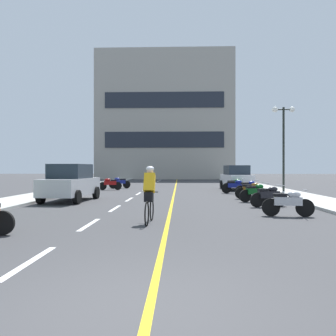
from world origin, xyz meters
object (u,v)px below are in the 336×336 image
object	(u,v)px
parked_car_mid	(236,177)
cyclist_rider	(149,193)
motorcycle_7	(235,186)
motorcycle_8	(235,185)
parked_car_near	(71,182)
motorcycle_5	(252,190)
street_lamp_mid	(284,130)
motorcycle_3	(269,196)
motorcycle_10	(120,182)
motorcycle_2	(288,202)
motorcycle_6	(249,187)
motorcycle_9	(110,184)
motorcycle_4	(256,192)

from	to	relation	value
parked_car_mid	cyclist_rider	distance (m)	16.94
motorcycle_7	motorcycle_8	xyz separation A→B (m)	(0.23, 1.69, 0.00)
parked_car_near	motorcycle_5	world-z (taller)	parked_car_near
motorcycle_8	street_lamp_mid	bearing A→B (deg)	-18.19
cyclist_rider	motorcycle_3	bearing A→B (deg)	43.45
motorcycle_8	motorcycle_10	xyz separation A→B (m)	(-8.54, 3.61, 0.00)
motorcycle_2	street_lamp_mid	bearing A→B (deg)	74.32
motorcycle_6	cyclist_rider	world-z (taller)	cyclist_rider
motorcycle_5	motorcycle_10	distance (m)	12.59
parked_car_mid	motorcycle_7	size ratio (longest dim) A/B	2.53
street_lamp_mid	motorcycle_5	bearing A→B (deg)	-122.92
motorcycle_7	motorcycle_10	distance (m)	9.86
parked_car_mid	motorcycle_9	bearing A→B (deg)	-174.60
motorcycle_6	motorcycle_8	xyz separation A→B (m)	(-0.33, 3.15, 0.00)
parked_car_near	motorcycle_4	world-z (taller)	parked_car_near
motorcycle_7	motorcycle_6	bearing A→B (deg)	-68.85
parked_car_mid	motorcycle_6	size ratio (longest dim) A/B	2.60
street_lamp_mid	motorcycle_2	distance (m)	12.15
street_lamp_mid	motorcycle_7	bearing A→B (deg)	-167.68
motorcycle_7	parked_car_mid	bearing A→B (deg)	79.94
motorcycle_10	motorcycle_2	bearing A→B (deg)	-61.90
parked_car_near	parked_car_mid	world-z (taller)	same
motorcycle_9	motorcycle_10	bearing A→B (deg)	79.96
parked_car_mid	motorcycle_2	world-z (taller)	parked_car_mid
motorcycle_5	cyclist_rider	world-z (taller)	cyclist_rider
motorcycle_5	motorcycle_4	bearing A→B (deg)	-94.37
motorcycle_4	motorcycle_10	xyz separation A→B (m)	(-8.42, 10.76, 0.00)
cyclist_rider	motorcycle_2	bearing A→B (deg)	18.34
street_lamp_mid	motorcycle_6	world-z (taller)	street_lamp_mid
street_lamp_mid	motorcycle_4	world-z (taller)	street_lamp_mid
motorcycle_4	motorcycle_7	size ratio (longest dim) A/B	0.97
parked_car_mid	motorcycle_6	distance (m)	5.65
motorcycle_6	motorcycle_10	distance (m)	11.16
parked_car_mid	motorcycle_7	world-z (taller)	parked_car_mid
motorcycle_9	street_lamp_mid	bearing A→B (deg)	-12.19
motorcycle_4	parked_car_mid	bearing A→B (deg)	86.23
motorcycle_3	cyclist_rider	world-z (taller)	cyclist_rider
motorcycle_6	motorcycle_8	world-z (taller)	same
parked_car_mid	motorcycle_8	xyz separation A→B (m)	(-0.51, -2.47, -0.44)
motorcycle_8	motorcycle_6	bearing A→B (deg)	-83.94
parked_car_near	motorcycle_10	xyz separation A→B (m)	(0.58, 10.63, -0.44)
motorcycle_4	cyclist_rider	size ratio (longest dim) A/B	0.93
parked_car_mid	motorcycle_8	bearing A→B (deg)	-101.65
parked_car_near	motorcycle_8	xyz separation A→B (m)	(9.12, 7.02, -0.44)
motorcycle_3	motorcycle_6	distance (m)	6.13
motorcycle_9	motorcycle_10	size ratio (longest dim) A/B	1.00
parked_car_near	motorcycle_3	bearing A→B (deg)	-13.91
motorcycle_3	motorcycle_4	size ratio (longest dim) A/B	1.00
motorcycle_5	motorcycle_8	xyz separation A→B (m)	(0.01, 5.65, 0.00)
motorcycle_8	motorcycle_9	size ratio (longest dim) A/B	1.01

